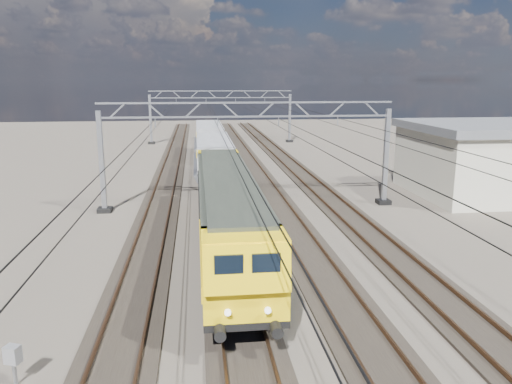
{
  "coord_description": "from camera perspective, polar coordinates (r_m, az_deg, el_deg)",
  "views": [
    {
      "loc": [
        -3.38,
        -28.63,
        8.47
      ],
      "look_at": [
        -0.19,
        -1.81,
        2.4
      ],
      "focal_mm": 35.0,
      "sensor_mm": 36.0,
      "label": 1
    }
  ],
  "objects": [
    {
      "name": "track_outer_west",
      "position": [
        29.95,
        -11.56,
        -3.88
      ],
      "size": [
        2.6,
        140.0,
        0.3
      ],
      "color": "black",
      "rests_on": "ground"
    },
    {
      "name": "locomotive",
      "position": [
        24.64,
        -3.37,
        -1.8
      ],
      "size": [
        2.76,
        21.1,
        3.62
      ],
      "color": "black",
      "rests_on": "ground"
    },
    {
      "name": "track_inner_east",
      "position": [
        30.32,
        3.71,
        -3.44
      ],
      "size": [
        2.6,
        140.0,
        0.3
      ],
      "color": "black",
      "rests_on": "ground"
    },
    {
      "name": "catenary_gantry_far",
      "position": [
        68.86,
        -4.01,
        8.84
      ],
      "size": [
        19.9,
        0.9,
        7.11
      ],
      "color": "#979BA4",
      "rests_on": "ground"
    },
    {
      "name": "ground",
      "position": [
        30.05,
        -0.06,
        -3.71
      ],
      "size": [
        160.0,
        160.0,
        0.0
      ],
      "primitive_type": "plane",
      "color": "#2A241F",
      "rests_on": "ground"
    },
    {
      "name": "overhead_wires",
      "position": [
        36.89,
        -1.53,
        8.43
      ],
      "size": [
        12.03,
        140.0,
        0.53
      ],
      "color": "black",
      "rests_on": "ground"
    },
    {
      "name": "hopper_wagon_mid",
      "position": [
        56.08,
        -5.37,
        6.23
      ],
      "size": [
        3.38,
        13.0,
        3.25
      ],
      "color": "black",
      "rests_on": "ground"
    },
    {
      "name": "trackside_cabinet",
      "position": [
        16.19,
        -26.04,
        -16.47
      ],
      "size": [
        0.49,
        0.43,
        1.23
      ],
      "rotation": [
        0.0,
        0.0,
        -0.36
      ],
      "color": "#979BA4",
      "rests_on": "ground"
    },
    {
      "name": "catenary_gantry_mid",
      "position": [
        33.12,
        -0.87,
        4.74
      ],
      "size": [
        19.9,
        0.9,
        7.11
      ],
      "color": "#979BA4",
      "rests_on": "ground"
    },
    {
      "name": "track_loco",
      "position": [
        29.87,
        -3.88,
        -3.7
      ],
      "size": [
        2.6,
        140.0,
        0.3
      ],
      "color": "black",
      "rests_on": "ground"
    },
    {
      "name": "hopper_wagon_lead",
      "position": [
        42.0,
        -4.84,
        4.08
      ],
      "size": [
        3.38,
        13.0,
        3.25
      ],
      "color": "black",
      "rests_on": "ground"
    },
    {
      "name": "track_outer_east",
      "position": [
        31.27,
        10.94,
        -3.15
      ],
      "size": [
        2.6,
        140.0,
        0.3
      ],
      "color": "black",
      "rests_on": "ground"
    }
  ]
}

